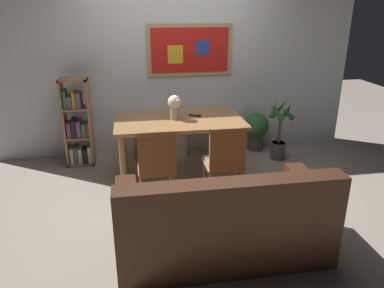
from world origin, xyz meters
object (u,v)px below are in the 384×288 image
(dining_chair_far_left, at_px, (146,118))
(potted_palm, at_px, (279,132))
(leather_couch, at_px, (223,224))
(potted_ivy, at_px, (256,129))
(dining_chair_far_right, at_px, (197,116))
(dining_table, at_px, (179,126))
(dining_chair_near_left, at_px, (157,163))
(dining_chair_near_right, at_px, (225,158))
(tv_remote, at_px, (195,115))
(flower_vase, at_px, (175,105))
(bookshelf, at_px, (78,127))

(dining_chair_far_left, height_order, potted_palm, dining_chair_far_left)
(leather_couch, distance_m, potted_ivy, 2.61)
(dining_chair_far_right, relative_size, potted_palm, 1.06)
(dining_table, height_order, potted_palm, potted_palm)
(potted_ivy, distance_m, potted_palm, 0.46)
(dining_chair_near_left, height_order, dining_chair_near_right, same)
(dining_chair_far_left, relative_size, tv_remote, 5.86)
(dining_table, bearing_deg, leather_couch, -84.83)
(flower_vase, bearing_deg, dining_table, -6.54)
(potted_ivy, xyz_separation_m, tv_remote, (-1.03, -0.62, 0.44))
(dining_chair_near_left, xyz_separation_m, bookshelf, (-0.94, 1.38, -0.01))
(dining_chair_near_right, distance_m, bookshelf, 2.17)
(dining_chair_near_right, bearing_deg, dining_table, 116.01)
(dining_chair_far_right, bearing_deg, tv_remote, -102.74)
(dining_chair_far_left, bearing_deg, leather_couch, -78.22)
(leather_couch, distance_m, flower_vase, 1.79)
(dining_chair_near_left, bearing_deg, dining_table, 66.43)
(dining_table, xyz_separation_m, leather_couch, (0.15, -1.66, -0.35))
(dining_chair_near_right, bearing_deg, leather_couch, -105.09)
(dining_chair_far_left, bearing_deg, dining_chair_near_right, -65.00)
(dining_chair_far_right, height_order, flower_vase, flower_vase)
(dining_chair_far_right, distance_m, bookshelf, 1.68)
(dining_table, distance_m, potted_ivy, 1.48)
(potted_palm, xyz_separation_m, flower_vase, (-1.50, -0.30, 0.54))
(bookshelf, bearing_deg, potted_ivy, 2.46)
(dining_chair_near_left, distance_m, potted_palm, 2.09)
(leather_couch, relative_size, flower_vase, 6.09)
(bookshelf, distance_m, potted_palm, 2.75)
(dining_chair_far_right, xyz_separation_m, potted_palm, (1.07, -0.52, -0.14))
(dining_chair_near_right, bearing_deg, potted_palm, 45.74)
(potted_palm, bearing_deg, dining_chair_near_left, -148.85)
(potted_palm, bearing_deg, dining_chair_near_right, -134.26)
(dining_table, bearing_deg, potted_palm, 11.89)
(potted_ivy, bearing_deg, dining_chair_near_right, -120.07)
(bookshelf, bearing_deg, dining_chair_far_right, 7.50)
(dining_chair_far_right, distance_m, potted_palm, 1.19)
(dining_chair_near_left, bearing_deg, dining_chair_far_left, 91.05)
(dining_table, distance_m, dining_chair_far_left, 0.91)
(potted_ivy, relative_size, tv_remote, 3.85)
(dining_chair_far_right, distance_m, tv_remote, 0.78)
(dining_table, height_order, dining_chair_near_left, dining_chair_near_left)
(dining_chair_near_left, distance_m, dining_chair_near_right, 0.72)
(dining_chair_near_right, relative_size, potted_palm, 1.06)
(bookshelf, bearing_deg, dining_chair_near_left, -55.55)
(dining_chair_far_right, bearing_deg, leather_couch, -95.34)
(leather_couch, xyz_separation_m, bookshelf, (-1.43, 2.26, 0.22))
(dining_table, relative_size, flower_vase, 5.27)
(dining_chair_near_right, distance_m, dining_chair_far_left, 1.78)
(dining_chair_far_right, bearing_deg, flower_vase, -117.77)
(dining_chair_near_left, xyz_separation_m, flower_vase, (0.29, 0.78, 0.40))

